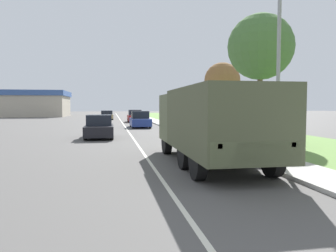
{
  "coord_description": "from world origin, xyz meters",
  "views": [
    {
      "loc": [
        -1.42,
        1.9,
        2.1
      ],
      "look_at": [
        0.85,
        14.84,
        1.29
      ],
      "focal_mm": 35.0,
      "sensor_mm": 36.0,
      "label": 1
    }
  ],
  "objects_px": {
    "car_nearest_ahead": "(99,128)",
    "pickup_truck": "(256,127)",
    "car_second_ahead": "(140,120)",
    "lamp_post": "(274,46)",
    "car_fourth_ahead": "(107,115)",
    "car_third_ahead": "(135,117)",
    "military_truck": "(211,121)"
  },
  "relations": [
    {
      "from": "car_second_ahead",
      "to": "car_third_ahead",
      "type": "distance_m",
      "value": 10.84
    },
    {
      "from": "military_truck",
      "to": "car_fourth_ahead",
      "type": "relative_size",
      "value": 1.73
    },
    {
      "from": "car_nearest_ahead",
      "to": "car_fourth_ahead",
      "type": "height_order",
      "value": "car_nearest_ahead"
    },
    {
      "from": "car_nearest_ahead",
      "to": "car_fourth_ahead",
      "type": "distance_m",
      "value": 29.59
    },
    {
      "from": "pickup_truck",
      "to": "lamp_post",
      "type": "distance_m",
      "value": 7.65
    },
    {
      "from": "pickup_truck",
      "to": "lamp_post",
      "type": "relative_size",
      "value": 0.81
    },
    {
      "from": "car_nearest_ahead",
      "to": "pickup_truck",
      "type": "bearing_deg",
      "value": -23.75
    },
    {
      "from": "lamp_post",
      "to": "car_nearest_ahead",
      "type": "bearing_deg",
      "value": 122.83
    },
    {
      "from": "military_truck",
      "to": "car_fourth_ahead",
      "type": "distance_m",
      "value": 40.27
    },
    {
      "from": "car_nearest_ahead",
      "to": "lamp_post",
      "type": "xyz_separation_m",
      "value": [
        6.7,
        -10.39,
        3.65
      ]
    },
    {
      "from": "car_third_ahead",
      "to": "car_fourth_ahead",
      "type": "distance_m",
      "value": 9.34
    },
    {
      "from": "car_third_ahead",
      "to": "lamp_post",
      "type": "height_order",
      "value": "lamp_post"
    },
    {
      "from": "car_second_ahead",
      "to": "car_fourth_ahead",
      "type": "xyz_separation_m",
      "value": [
        -3.4,
        19.43,
        -0.08
      ]
    },
    {
      "from": "car_second_ahead",
      "to": "car_third_ahead",
      "type": "height_order",
      "value": "car_second_ahead"
    },
    {
      "from": "car_second_ahead",
      "to": "car_third_ahead",
      "type": "bearing_deg",
      "value": 88.53
    },
    {
      "from": "car_second_ahead",
      "to": "lamp_post",
      "type": "xyz_separation_m",
      "value": [
        3.13,
        -20.55,
        3.61
      ]
    },
    {
      "from": "pickup_truck",
      "to": "car_third_ahead",
      "type": "bearing_deg",
      "value": 101.73
    },
    {
      "from": "car_second_ahead",
      "to": "car_fourth_ahead",
      "type": "height_order",
      "value": "car_second_ahead"
    },
    {
      "from": "military_truck",
      "to": "lamp_post",
      "type": "bearing_deg",
      "value": 1.72
    },
    {
      "from": "car_third_ahead",
      "to": "lamp_post",
      "type": "relative_size",
      "value": 0.62
    },
    {
      "from": "military_truck",
      "to": "car_third_ahead",
      "type": "distance_m",
      "value": 31.47
    },
    {
      "from": "military_truck",
      "to": "car_second_ahead",
      "type": "relative_size",
      "value": 1.83
    },
    {
      "from": "military_truck",
      "to": "car_third_ahead",
      "type": "relative_size",
      "value": 1.78
    },
    {
      "from": "car_fourth_ahead",
      "to": "lamp_post",
      "type": "distance_m",
      "value": 40.67
    },
    {
      "from": "car_third_ahead",
      "to": "pickup_truck",
      "type": "xyz_separation_m",
      "value": [
        5.19,
        -24.97,
        0.15
      ]
    },
    {
      "from": "car_fourth_ahead",
      "to": "car_second_ahead",
      "type": "bearing_deg",
      "value": -80.07
    },
    {
      "from": "car_third_ahead",
      "to": "lamp_post",
      "type": "xyz_separation_m",
      "value": [
        2.86,
        -31.39,
        3.61
      ]
    },
    {
      "from": "car_second_ahead",
      "to": "car_third_ahead",
      "type": "xyz_separation_m",
      "value": [
        0.28,
        10.84,
        -0.0
      ]
    },
    {
      "from": "car_second_ahead",
      "to": "lamp_post",
      "type": "bearing_deg",
      "value": -81.33
    },
    {
      "from": "lamp_post",
      "to": "military_truck",
      "type": "bearing_deg",
      "value": -178.28
    },
    {
      "from": "car_nearest_ahead",
      "to": "pickup_truck",
      "type": "height_order",
      "value": "pickup_truck"
    },
    {
      "from": "car_nearest_ahead",
      "to": "lamp_post",
      "type": "relative_size",
      "value": 0.56
    }
  ]
}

